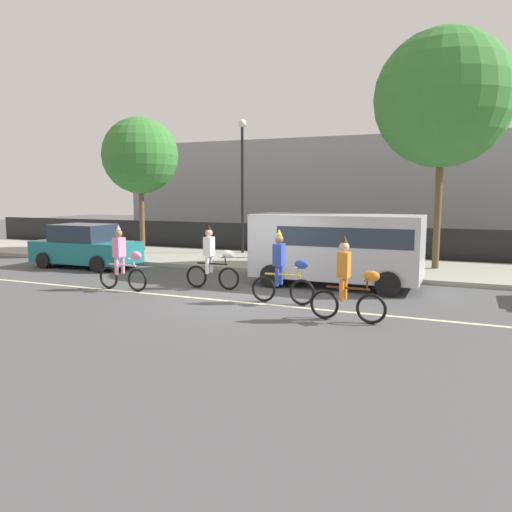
# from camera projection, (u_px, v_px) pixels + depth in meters

# --- Properties ---
(ground_plane) EXTENTS (80.00, 80.00, 0.00)m
(ground_plane) POSITION_uv_depth(u_px,v_px,m) (253.00, 299.00, 13.39)
(ground_plane) COLOR #4C4C4F
(road_centre_line) EXTENTS (36.00, 0.14, 0.01)m
(road_centre_line) POSITION_uv_depth(u_px,v_px,m) (246.00, 302.00, 12.93)
(road_centre_line) COLOR beige
(road_centre_line) RESTS_ON ground
(sidewalk_curb) EXTENTS (60.00, 5.00, 0.15)m
(sidewalk_curb) POSITION_uv_depth(u_px,v_px,m) (319.00, 264.00, 19.32)
(sidewalk_curb) COLOR #9E9B93
(sidewalk_curb) RESTS_ON ground
(fence_line) EXTENTS (40.00, 0.08, 1.40)m
(fence_line) POSITION_uv_depth(u_px,v_px,m) (338.00, 242.00, 21.89)
(fence_line) COLOR black
(fence_line) RESTS_ON ground
(building_backdrop) EXTENTS (28.00, 8.00, 5.78)m
(building_backdrop) POSITION_uv_depth(u_px,v_px,m) (369.00, 192.00, 29.56)
(building_backdrop) COLOR #99939E
(building_backdrop) RESTS_ON ground
(parade_cyclist_pink) EXTENTS (1.72, 0.50, 1.92)m
(parade_cyclist_pink) POSITION_uv_depth(u_px,v_px,m) (123.00, 262.00, 14.48)
(parade_cyclist_pink) COLOR black
(parade_cyclist_pink) RESTS_ON ground
(parade_cyclist_zebra) EXTENTS (1.72, 0.50, 1.92)m
(parade_cyclist_zebra) POSITION_uv_depth(u_px,v_px,m) (213.00, 261.00, 14.70)
(parade_cyclist_zebra) COLOR black
(parade_cyclist_zebra) RESTS_ON ground
(parade_cyclist_cobalt) EXTENTS (1.72, 0.50, 1.92)m
(parade_cyclist_cobalt) POSITION_uv_depth(u_px,v_px,m) (283.00, 271.00, 12.72)
(parade_cyclist_cobalt) COLOR black
(parade_cyclist_cobalt) RESTS_ON ground
(parade_cyclist_orange) EXTENTS (1.72, 0.50, 1.92)m
(parade_cyclist_orange) POSITION_uv_depth(u_px,v_px,m) (349.00, 284.00, 10.94)
(parade_cyclist_orange) COLOR black
(parade_cyclist_orange) RESTS_ON ground
(parked_van_silver) EXTENTS (5.00, 2.22, 2.18)m
(parked_van_silver) POSITION_uv_depth(u_px,v_px,m) (339.00, 244.00, 15.05)
(parked_van_silver) COLOR silver
(parked_van_silver) RESTS_ON ground
(parked_car_teal) EXTENTS (4.10, 1.92, 1.64)m
(parked_car_teal) POSITION_uv_depth(u_px,v_px,m) (85.00, 247.00, 19.00)
(parked_car_teal) COLOR #1E727A
(parked_car_teal) RESTS_ON ground
(street_lamp_post) EXTENTS (0.36, 0.36, 5.86)m
(street_lamp_post) POSITION_uv_depth(u_px,v_px,m) (242.00, 166.00, 21.95)
(street_lamp_post) COLOR black
(street_lamp_post) RESTS_ON sidewalk_curb
(street_tree_near_lamp) EXTENTS (4.67, 4.67, 8.21)m
(street_tree_near_lamp) POSITION_uv_depth(u_px,v_px,m) (443.00, 99.00, 17.07)
(street_tree_near_lamp) COLOR brown
(street_tree_near_lamp) RESTS_ON sidewalk_curb
(street_tree_far_corner) EXTENTS (3.47, 3.47, 6.11)m
(street_tree_far_corner) POSITION_uv_depth(u_px,v_px,m) (140.00, 156.00, 22.89)
(street_tree_far_corner) COLOR brown
(street_tree_far_corner) RESTS_ON sidewalk_curb
(pedestrian_onlooker) EXTENTS (0.32, 0.20, 1.62)m
(pedestrian_onlooker) POSITION_uv_depth(u_px,v_px,m) (271.00, 237.00, 20.69)
(pedestrian_onlooker) COLOR #33333D
(pedestrian_onlooker) RESTS_ON sidewalk_curb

